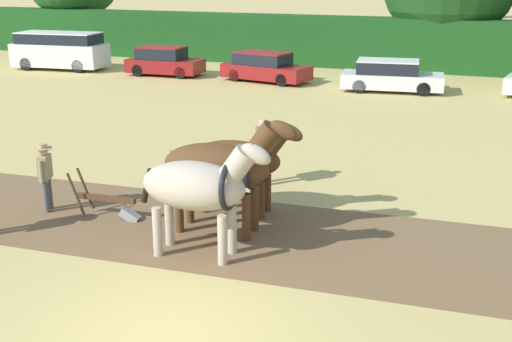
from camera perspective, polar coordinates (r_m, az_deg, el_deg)
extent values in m
plane|color=tan|center=(10.18, -7.89, -14.29)|extent=(240.00, 240.00, 0.00)
cube|color=brown|center=(15.69, -18.20, -3.25)|extent=(28.63, 5.78, 0.01)
cube|color=#194719|center=(36.26, 14.22, 10.81)|extent=(57.03, 1.67, 2.79)
cylinder|color=#4C3823|center=(47.02, -15.68, 12.58)|extent=(0.44, 0.44, 3.51)
cylinder|color=#4C3823|center=(38.09, 16.38, 11.04)|extent=(0.44, 0.44, 2.91)
ellipsoid|color=#B2A38E|center=(12.20, -5.58, -1.31)|extent=(2.11, 1.12, 0.94)
cylinder|color=#B2A38E|center=(12.54, -2.14, -5.20)|extent=(0.18, 0.18, 0.99)
cylinder|color=#B2A38E|center=(12.07, -3.01, -6.15)|extent=(0.18, 0.18, 0.99)
cylinder|color=#B2A38E|center=(13.02, -7.71, -4.47)|extent=(0.18, 0.18, 0.99)
cylinder|color=#B2A38E|center=(12.56, -8.76, -5.36)|extent=(0.18, 0.18, 0.99)
cylinder|color=#B2A38E|center=(11.76, -1.72, 0.42)|extent=(0.80, 0.49, 0.84)
ellipsoid|color=#B2A38E|center=(11.57, 0.00, 1.51)|extent=(0.69, 0.30, 0.54)
cube|color=black|center=(11.65, -0.96, 1.30)|extent=(0.38, 0.10, 0.50)
cylinder|color=black|center=(12.63, -9.65, -1.30)|extent=(0.30, 0.14, 0.71)
torus|color=black|center=(11.93, -2.40, -1.31)|extent=(0.17, 0.96, 0.96)
ellipsoid|color=#513319|center=(13.26, -3.56, 0.43)|extent=(2.35, 1.15, 0.96)
cylinder|color=#513319|center=(13.58, -0.13, -3.29)|extent=(0.18, 0.18, 1.01)
cylinder|color=#513319|center=(13.09, -0.87, -4.12)|extent=(0.18, 0.18, 1.01)
cylinder|color=#513319|center=(14.07, -5.92, -2.63)|extent=(0.18, 0.18, 1.01)
cylinder|color=#513319|center=(13.60, -6.84, -3.40)|extent=(0.18, 0.18, 1.01)
cylinder|color=#513319|center=(12.81, 0.46, 2.36)|extent=(0.91, 0.51, 0.99)
ellipsoid|color=#513319|center=(12.60, 2.47, 3.64)|extent=(0.69, 0.30, 0.54)
cube|color=gray|center=(12.70, 1.35, 3.18)|extent=(0.46, 0.11, 0.62)
cylinder|color=gray|center=(13.70, -7.81, 0.42)|extent=(0.30, 0.14, 0.71)
torus|color=black|center=(12.98, -0.26, 0.44)|extent=(0.17, 0.97, 0.97)
ellipsoid|color=#513319|center=(14.40, -1.84, 1.07)|extent=(2.14, 1.02, 0.85)
cylinder|color=#513319|center=(14.68, 1.01, -1.95)|extent=(0.18, 0.18, 0.88)
cylinder|color=#513319|center=(14.24, 0.45, -2.58)|extent=(0.18, 0.18, 0.88)
cylinder|color=#513319|center=(15.10, -3.94, -1.43)|extent=(0.18, 0.18, 0.88)
cylinder|color=#513319|center=(14.67, -4.63, -2.03)|extent=(0.18, 0.18, 0.88)
cylinder|color=#513319|center=(14.02, 1.57, 2.53)|extent=(0.76, 0.45, 0.82)
ellipsoid|color=#513319|center=(13.86, 3.06, 3.46)|extent=(0.69, 0.30, 0.54)
cube|color=black|center=(13.93, 2.23, 3.19)|extent=(0.38, 0.10, 0.50)
cylinder|color=black|center=(14.77, -5.48, 1.06)|extent=(0.30, 0.14, 0.71)
torus|color=black|center=(14.17, 0.95, 1.08)|extent=(0.16, 0.87, 0.87)
cube|color=#4C331E|center=(14.69, -13.17, -2.38)|extent=(1.43, 0.19, 0.12)
cube|color=#939399|center=(14.54, -11.13, -3.92)|extent=(0.49, 0.23, 0.39)
cylinder|color=#4C331E|center=(15.14, -14.92, -1.51)|extent=(0.40, 0.08, 0.96)
cylinder|color=#4C331E|center=(14.82, -15.73, -1.99)|extent=(0.40, 0.08, 0.96)
cylinder|color=#4C4C4C|center=(15.57, -17.92, -1.89)|extent=(0.14, 0.14, 0.77)
cylinder|color=#4C4C4C|center=(15.39, -18.15, -2.14)|extent=(0.14, 0.14, 0.77)
cube|color=tan|center=(15.28, -18.26, 0.33)|extent=(0.34, 0.49, 0.55)
sphere|color=tan|center=(15.17, -18.40, 1.71)|extent=(0.21, 0.21, 0.21)
cylinder|color=tan|center=(15.53, -17.95, 0.54)|extent=(0.09, 0.09, 0.52)
cylinder|color=tan|center=(15.04, -18.57, -0.07)|extent=(0.09, 0.09, 0.52)
cylinder|color=tan|center=(15.16, -18.42, 1.94)|extent=(0.40, 0.40, 0.02)
cylinder|color=tan|center=(15.14, -18.44, 2.12)|extent=(0.20, 0.20, 0.10)
cylinder|color=#28334C|center=(16.59, 0.46, 0.37)|extent=(0.14, 0.14, 0.87)
cylinder|color=#28334C|center=(16.39, 0.79, 0.15)|extent=(0.14, 0.14, 0.87)
cube|color=#4C6B4C|center=(16.29, 0.63, 2.75)|extent=(0.50, 0.50, 0.62)
sphere|color=tan|center=(16.18, 0.64, 4.23)|extent=(0.24, 0.24, 0.24)
cylinder|color=#4C6B4C|center=(16.56, 0.21, 2.92)|extent=(0.09, 0.09, 0.58)
cylinder|color=#4C6B4C|center=(16.03, 1.07, 2.43)|extent=(0.09, 0.09, 0.58)
cube|color=silver|center=(37.41, -17.01, 9.86)|extent=(5.27, 2.53, 1.21)
cube|color=black|center=(37.31, -17.13, 11.20)|extent=(4.64, 2.27, 0.55)
cube|color=silver|center=(37.28, -17.17, 11.66)|extent=(4.64, 2.27, 0.06)
cylinder|color=black|center=(37.44, -14.14, 9.40)|extent=(0.72, 0.29, 0.70)
cylinder|color=black|center=(35.89, -15.53, 8.96)|extent=(0.72, 0.29, 0.70)
cylinder|color=black|center=(39.06, -18.25, 9.38)|extent=(0.72, 0.29, 0.70)
cylinder|color=black|center=(37.58, -19.74, 8.94)|extent=(0.72, 0.29, 0.70)
cube|color=maroon|center=(34.10, -8.06, 9.26)|extent=(3.95, 1.95, 0.68)
cube|color=black|center=(34.10, -8.40, 10.31)|extent=(2.40, 1.69, 0.57)
cube|color=maroon|center=(34.06, -8.43, 10.83)|extent=(2.40, 1.69, 0.06)
cylinder|color=black|center=(34.32, -5.66, 9.06)|extent=(0.62, 0.25, 0.61)
cylinder|color=black|center=(32.94, -6.73, 8.67)|extent=(0.62, 0.25, 0.61)
cylinder|color=black|center=(35.33, -9.27, 9.17)|extent=(0.62, 0.25, 0.61)
cylinder|color=black|center=(33.99, -10.45, 8.78)|extent=(0.62, 0.25, 0.61)
cube|color=maroon|center=(31.87, 0.91, 8.84)|extent=(4.58, 2.56, 0.66)
cube|color=black|center=(31.90, 0.57, 9.94)|extent=(2.85, 2.05, 0.55)
cube|color=maroon|center=(31.86, 0.58, 10.48)|extent=(2.85, 2.05, 0.06)
cylinder|color=black|center=(31.90, 3.71, 8.46)|extent=(0.63, 0.33, 0.60)
cylinder|color=black|center=(30.58, 2.31, 8.08)|extent=(0.63, 0.33, 0.60)
cylinder|color=black|center=(33.25, -0.40, 8.86)|extent=(0.63, 0.33, 0.60)
cylinder|color=black|center=(31.98, -1.89, 8.51)|extent=(0.63, 0.33, 0.60)
cube|color=silver|center=(29.91, 12.00, 7.87)|extent=(4.69, 2.38, 0.65)
cube|color=black|center=(29.83, 11.64, 9.02)|extent=(2.88, 1.98, 0.54)
cube|color=silver|center=(29.79, 11.67, 9.59)|extent=(2.88, 1.98, 0.06)
cylinder|color=black|center=(30.73, 14.66, 7.58)|extent=(0.63, 0.29, 0.61)
cylinder|color=black|center=(29.13, 14.67, 7.05)|extent=(0.63, 0.29, 0.61)
cylinder|color=black|center=(30.81, 9.43, 7.94)|extent=(0.63, 0.29, 0.61)
cylinder|color=black|center=(29.22, 9.16, 7.43)|extent=(0.63, 0.29, 0.61)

